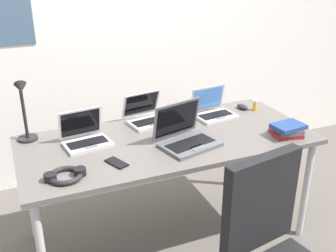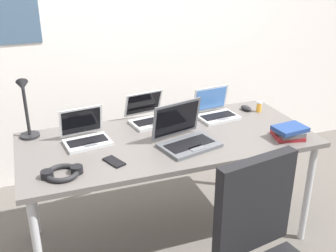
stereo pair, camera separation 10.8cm
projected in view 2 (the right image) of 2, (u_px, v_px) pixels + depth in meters
name	position (u px, v px, depth m)	size (l,w,h in m)	color
ground_plane	(168.00, 235.00, 2.81)	(12.00, 12.00, 0.00)	#56514C
wall_back	(121.00, 19.00, 3.23)	(6.00, 0.13, 2.60)	silver
desk	(168.00, 146.00, 2.54)	(1.80, 0.80, 0.74)	#595451
desk_lamp	(26.00, 109.00, 2.42)	(0.12, 0.18, 0.40)	black
laptop_front_left	(216.00, 111.00, 2.81)	(0.29, 0.24, 0.20)	#B7BABC
laptop_near_lamp	(86.00, 136.00, 2.44)	(0.29, 0.25, 0.20)	#B7BABC
laptop_back_left	(149.00, 116.00, 2.73)	(0.30, 0.29, 0.19)	#B7BABC
laptop_near_mouse	(185.00, 137.00, 2.41)	(0.39, 0.34, 0.24)	#515459
computer_mouse	(246.00, 108.00, 2.93)	(0.06, 0.10, 0.03)	black
cell_phone	(114.00, 162.00, 2.22)	(0.06, 0.14, 0.01)	black
headphones	(62.00, 173.00, 2.09)	(0.21, 0.18, 0.04)	black
pill_bottle	(259.00, 106.00, 2.90)	(0.04, 0.04, 0.08)	gold
book_stack	(289.00, 132.00, 2.50)	(0.21, 0.19, 0.08)	maroon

